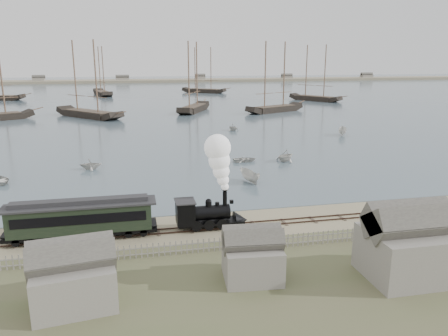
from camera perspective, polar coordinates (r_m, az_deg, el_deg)
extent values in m
plane|color=tan|center=(42.72, -3.31, -6.96)|extent=(600.00, 600.00, 0.00)
cube|color=#455763|center=(210.04, -10.57, 9.79)|extent=(600.00, 336.00, 0.06)
cube|color=#36241D|center=(40.38, -2.76, -8.09)|extent=(120.00, 0.08, 0.12)
cube|color=#36241D|center=(41.30, -2.98, -7.57)|extent=(120.00, 0.08, 0.12)
cube|color=#42372A|center=(40.87, -2.87, -7.92)|extent=(120.00, 1.80, 0.06)
cube|color=tan|center=(289.86, -11.08, 10.92)|extent=(500.00, 20.00, 1.80)
cube|color=black|center=(40.76, -1.76, -7.02)|extent=(6.13, 1.80, 0.23)
cylinder|color=black|center=(40.38, -2.28, -5.86)|extent=(3.79, 1.35, 1.35)
cube|color=black|center=(40.06, -5.09, -5.81)|extent=(1.62, 1.98, 2.07)
cube|color=#2B2B2D|center=(39.70, -5.12, -4.34)|extent=(1.80, 2.16, 0.11)
cylinder|color=black|center=(40.29, 0.11, -4.07)|extent=(0.40, 0.40, 1.44)
sphere|color=black|center=(40.06, -2.04, -4.43)|extent=(0.58, 0.58, 0.58)
cone|color=black|center=(41.37, 2.20, -6.83)|extent=(1.26, 1.80, 1.80)
cube|color=black|center=(40.52, 0.99, -4.43)|extent=(0.32, 0.32, 0.32)
cube|color=black|center=(40.47, -18.01, -7.89)|extent=(12.86, 2.11, 0.32)
cube|color=black|center=(40.02, -18.15, -6.18)|extent=(11.94, 2.30, 2.30)
cube|color=black|center=(38.85, -18.34, -6.46)|extent=(11.02, 0.06, 0.83)
cube|color=black|center=(41.04, -18.01, -5.32)|extent=(11.02, 0.06, 0.83)
cube|color=#2B2B2D|center=(39.63, -18.28, -4.56)|extent=(12.86, 2.48, 0.17)
cube|color=#2B2B2D|center=(39.55, -18.31, -4.19)|extent=(11.48, 1.10, 0.41)
imported|color=beige|center=(44.14, -23.68, -6.88)|extent=(3.19, 4.32, 0.86)
imported|color=beige|center=(61.58, -27.22, -1.43)|extent=(4.97, 4.58, 0.84)
imported|color=beige|center=(64.36, -17.03, 0.51)|extent=(2.61, 3.01, 1.57)
imported|color=beige|center=(55.38, 3.35, -1.08)|extent=(4.20, 2.53, 1.52)
imported|color=beige|center=(66.29, 2.73, 1.14)|extent=(2.66, 3.65, 0.74)
imported|color=beige|center=(67.01, 8.02, 1.63)|extent=(4.35, 4.50, 1.82)
imported|color=beige|center=(92.11, 15.19, 4.64)|extent=(4.39, 3.39, 1.61)
imported|color=beige|center=(94.60, 1.19, 5.35)|extent=(3.71, 3.51, 1.54)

